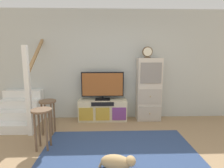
{
  "coord_description": "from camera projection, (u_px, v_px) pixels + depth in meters",
  "views": [
    {
      "loc": [
        -0.22,
        -2.14,
        1.63
      ],
      "look_at": [
        -0.08,
        1.91,
        0.96
      ],
      "focal_mm": 29.07,
      "sensor_mm": 36.0,
      "label": 1
    }
  ],
  "objects": [
    {
      "name": "back_wall",
      "position": [
        114.0,
        65.0,
        4.59
      ],
      "size": [
        6.4,
        0.12,
        2.7
      ],
      "primitive_type": "cube",
      "color": "#B2B7B2",
      "rests_on": "ground_plane"
    },
    {
      "name": "area_rug",
      "position": [
        120.0,
        154.0,
        2.97
      ],
      "size": [
        2.6,
        1.8,
        0.01
      ],
      "primitive_type": "cube",
      "color": "navy",
      "rests_on": "ground_plane"
    },
    {
      "name": "media_console",
      "position": [
        103.0,
        110.0,
        4.49
      ],
      "size": [
        1.18,
        0.38,
        0.52
      ],
      "color": "beige",
      "rests_on": "ground_plane"
    },
    {
      "name": "bar_stool_near",
      "position": [
        42.0,
        120.0,
        3.08
      ],
      "size": [
        0.34,
        0.34,
        0.71
      ],
      "color": "brown",
      "rests_on": "ground_plane"
    },
    {
      "name": "bar_stool_far",
      "position": [
        48.0,
        109.0,
        3.69
      ],
      "size": [
        0.34,
        0.34,
        0.7
      ],
      "color": "brown",
      "rests_on": "ground_plane"
    },
    {
      "name": "television",
      "position": [
        103.0,
        85.0,
        4.41
      ],
      "size": [
        1.03,
        0.22,
        0.69
      ],
      "color": "black",
      "rests_on": "media_console"
    },
    {
      "name": "dog",
      "position": [
        118.0,
        162.0,
        2.57
      ],
      "size": [
        0.54,
        0.29,
        0.23
      ],
      "color": "tan",
      "rests_on": "ground_plane"
    },
    {
      "name": "staircase",
      "position": [
        23.0,
        106.0,
        4.42
      ],
      "size": [
        1.0,
        1.36,
        2.2
      ],
      "color": "white",
      "rests_on": "ground_plane"
    },
    {
      "name": "side_cabinet",
      "position": [
        149.0,
        90.0,
        4.46
      ],
      "size": [
        0.58,
        0.38,
        1.54
      ],
      "color": "beige",
      "rests_on": "ground_plane"
    },
    {
      "name": "desk_clock",
      "position": [
        147.0,
        52.0,
        4.29
      ],
      "size": [
        0.24,
        0.08,
        0.26
      ],
      "color": "#4C3823",
      "rests_on": "side_cabinet"
    }
  ]
}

